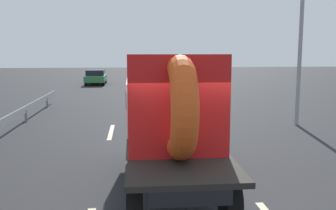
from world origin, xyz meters
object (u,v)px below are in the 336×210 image
at_px(oncoming_car, 96,77).
at_px(distant_sedan, 191,84).
at_px(traffic_light, 302,18).
at_px(flatbed_truck, 169,116).

bearing_deg(oncoming_car, distant_sedan, -46.18).
relative_size(distant_sedan, oncoming_car, 0.97).
distance_m(distant_sedan, traffic_light, 12.72).
height_order(flatbed_truck, distant_sedan, flatbed_truck).
relative_size(flatbed_truck, oncoming_car, 1.30).
bearing_deg(traffic_light, oncoming_car, 117.00).
bearing_deg(distant_sedan, oncoming_car, 133.82).
height_order(distant_sedan, oncoming_car, oncoming_car).
bearing_deg(flatbed_truck, traffic_light, 46.00).
xyz_separation_m(flatbed_truck, oncoming_car, (-4.08, 25.81, -0.83)).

